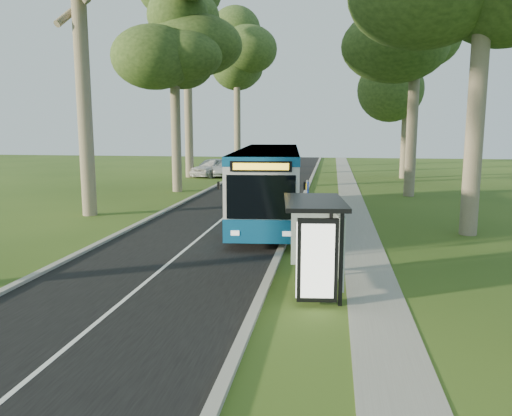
{
  "coord_description": "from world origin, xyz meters",
  "views": [
    {
      "loc": [
        1.79,
        -15.7,
        4.46
      ],
      "look_at": [
        -0.9,
        1.79,
        1.6
      ],
      "focal_mm": 35.0,
      "sensor_mm": 36.0,
      "label": 1
    }
  ],
  "objects": [
    {
      "name": "ground",
      "position": [
        0.0,
        0.0,
        0.0
      ],
      "size": [
        120.0,
        120.0,
        0.0
      ],
      "primitive_type": "plane",
      "color": "#2D4816",
      "rests_on": "ground"
    },
    {
      "name": "road",
      "position": [
        -3.5,
        10.0,
        0.01
      ],
      "size": [
        7.0,
        100.0,
        0.02
      ],
      "primitive_type": "cube",
      "color": "black",
      "rests_on": "ground"
    },
    {
      "name": "kerb_east",
      "position": [
        0.0,
        10.0,
        0.06
      ],
      "size": [
        0.25,
        100.0,
        0.12
      ],
      "primitive_type": "cube",
      "color": "#9E9B93",
      "rests_on": "ground"
    },
    {
      "name": "kerb_west",
      "position": [
        -7.0,
        10.0,
        0.06
      ],
      "size": [
        0.25,
        100.0,
        0.12
      ],
      "primitive_type": "cube",
      "color": "#9E9B93",
      "rests_on": "ground"
    },
    {
      "name": "centre_line",
      "position": [
        -3.5,
        10.0,
        0.02
      ],
      "size": [
        0.12,
        100.0,
        0.0
      ],
      "primitive_type": "cube",
      "color": "white",
      "rests_on": "road"
    },
    {
      "name": "footpath",
      "position": [
        3.0,
        10.0,
        0.01
      ],
      "size": [
        1.5,
        100.0,
        0.02
      ],
      "primitive_type": "cube",
      "color": "gray",
      "rests_on": "ground"
    },
    {
      "name": "bus",
      "position": [
        -1.21,
        7.87,
        1.79
      ],
      "size": [
        3.79,
        13.19,
        3.45
      ],
      "rotation": [
        0.0,
        0.0,
        0.08
      ],
      "color": "silver",
      "rests_on": "ground"
    },
    {
      "name": "bus_stop_sign",
      "position": [
        0.98,
        0.92,
        1.69
      ],
      "size": [
        0.11,
        0.38,
        2.72
      ],
      "rotation": [
        0.0,
        0.0,
        0.14
      ],
      "color": "gray",
      "rests_on": "ground"
    },
    {
      "name": "bus_shelter",
      "position": [
        1.47,
        -2.69,
        1.78
      ],
      "size": [
        1.9,
        3.1,
        2.52
      ],
      "rotation": [
        0.0,
        0.0,
        0.11
      ],
      "color": "black",
      "rests_on": "ground"
    },
    {
      "name": "litter_bin",
      "position": [
        1.43,
        2.32,
        0.52
      ],
      "size": [
        0.58,
        0.58,
        1.02
      ],
      "rotation": [
        0.0,
        0.0,
        0.43
      ],
      "color": "black",
      "rests_on": "ground"
    },
    {
      "name": "car_white",
      "position": [
        -9.17,
        28.99,
        0.85
      ],
      "size": [
        3.57,
        5.35,
        1.69
      ],
      "primitive_type": "imported",
      "rotation": [
        0.0,
        0.0,
        -0.35
      ],
      "color": "silver",
      "rests_on": "ground"
    },
    {
      "name": "car_silver",
      "position": [
        -8.47,
        29.02,
        0.72
      ],
      "size": [
        2.83,
        4.62,
        1.44
      ],
      "primitive_type": "imported",
      "rotation": [
        0.0,
        0.0,
        0.32
      ],
      "color": "#A0A2A7",
      "rests_on": "ground"
    },
    {
      "name": "tree_west_c",
      "position": [
        -9.0,
        18.0,
        11.09
      ],
      "size": [
        5.2,
        5.2,
        14.97
      ],
      "color": "#7A6B56",
      "rests_on": "ground"
    },
    {
      "name": "tree_west_d",
      "position": [
        -11.0,
        28.0,
        13.09
      ],
      "size": [
        5.2,
        5.2,
        17.71
      ],
      "color": "#7A6B56",
      "rests_on": "ground"
    },
    {
      "name": "tree_west_e",
      "position": [
        -8.5,
        38.0,
        12.59
      ],
      "size": [
        5.2,
        5.2,
        17.02
      ],
      "color": "#7A6B56",
      "rests_on": "ground"
    },
    {
      "name": "tree_east_c",
      "position": [
        6.8,
        18.0,
        11.98
      ],
      "size": [
        5.2,
        5.2,
        16.18
      ],
      "color": "#7A6B56",
      "rests_on": "ground"
    },
    {
      "name": "tree_east_d",
      "position": [
        8.0,
        30.0,
        9.46
      ],
      "size": [
        5.2,
        5.2,
        12.75
      ],
      "color": "#7A6B56",
      "rests_on": "ground"
    }
  ]
}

